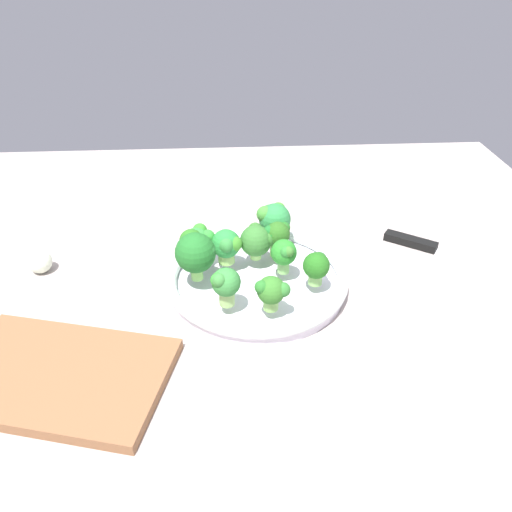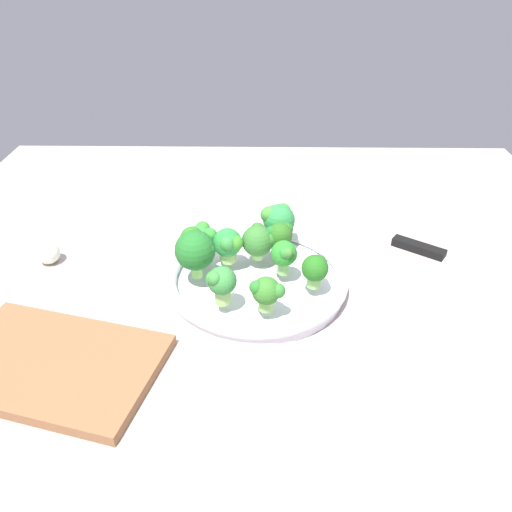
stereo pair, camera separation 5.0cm
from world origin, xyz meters
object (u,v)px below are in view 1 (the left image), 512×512
Objects in this scene: bowl at (256,279)px; broccoli_floret_6 at (195,251)px; broccoli_floret_0 at (272,291)px; broccoli_floret_1 at (317,266)px; broccoli_floret_3 at (256,240)px; broccoli_floret_4 at (198,241)px; broccoli_floret_5 at (227,245)px; cutting_board at (59,375)px; broccoli_floret_2 at (225,284)px; knife at (436,249)px; broccoli_floret_9 at (274,219)px; broccoli_floret_8 at (284,253)px; broccoli_floret_7 at (277,236)px; garlic_bulb at (40,261)px.

broccoli_floret_6 reaches higher than bowl.
broccoli_floret_1 is at bearing -140.96° from broccoli_floret_0.
broccoli_floret_0 and broccoli_floret_1 have the same top height.
broccoli_floret_1 is 11.57cm from broccoli_floret_3.
broccoli_floret_4 is 0.74× the size of broccoli_floret_6.
cutting_board is at bearing 44.12° from broccoli_floret_5.
broccoli_floret_5 is (-0.40, -10.98, -0.36)cm from broccoli_floret_2.
knife is 65.91cm from cutting_board.
broccoli_floret_4 is (18.25, -7.78, 0.37)cm from broccoli_floret_1.
bowl is 5.48× the size of broccoli_floret_0.
cutting_board is (30.36, 27.89, -6.78)cm from broccoli_floret_9.
broccoli_floret_8 is 0.80× the size of broccoli_floret_9.
cutting_board is (35.84, 15.20, -5.42)cm from broccoli_floret_1.
broccoli_floret_7 is at bearing -83.27° from broccoli_floret_8.
broccoli_floret_2 is at bearing 23.65° from knife.
broccoli_floret_5 is 1.02× the size of broccoli_floret_8.
cutting_board is (22.23, 21.56, -5.65)cm from broccoli_floret_5.
garlic_bulb is at bearing -10.45° from bowl.
broccoli_floret_1 is at bearing 26.57° from knife.
broccoli_floret_9 is (-8.52, -17.31, 0.76)cm from broccoli_floret_2.
broccoli_floret_2 is at bearing 18.29° from broccoli_floret_1.
broccoli_floret_4 is at bearing -91.80° from broccoli_floret_6.
broccoli_floret_4 is 1.01× the size of broccoli_floret_5.
broccoli_floret_8 is at bearing 159.50° from broccoli_floret_5.
broccoli_floret_9 is (0.79, -9.66, 0.93)cm from broccoli_floret_8.
broccoli_floret_4 is (9.17, -4.34, 5.02)cm from bowl.
broccoli_floret_3 is 6.10cm from broccoli_floret_8.
broccoli_floret_2 is 11.00cm from broccoli_floret_5.
broccoli_floret_3 is 36.95cm from garlic_bulb.
garlic_bulb is at bearing -25.20° from broccoli_floret_2.
broccoli_floret_9 is (5.48, -12.68, 1.36)cm from broccoli_floret_1.
broccoli_floret_3 is 0.82× the size of broccoli_floret_9.
broccoli_floret_1 is at bearing -157.01° from cutting_board.
broccoli_floret_5 reaches higher than knife.
broccoli_floret_8 is at bearing 132.04° from broccoli_floret_3.
garlic_bulb is (36.59, -2.58, -4.44)cm from broccoli_floret_3.
broccoli_floret_2 is at bearing 121.95° from broccoli_floret_6.
broccoli_floret_5 is at bearing -135.88° from cutting_board.
broccoli_floret_4 is 29.52cm from cutting_board.
broccoli_floret_9 is 0.31× the size of knife.
broccoli_floret_1 is at bearing 147.20° from broccoli_floret_8.
broccoli_floret_3 reaches higher than broccoli_floret_1.
broccoli_floret_4 is at bearing -1.42° from broccoli_floret_3.
broccoli_floret_1 is 46.67cm from garlic_bulb.
broccoli_floret_3 reaches higher than cutting_board.
broccoli_floret_9 is at bearing -176.34° from garlic_bulb.
broccoli_floret_8 is at bearing 17.43° from knife.
broccoli_floret_4 reaches higher than knife.
garlic_bulb reaches higher than cutting_board.
broccoli_floret_2 reaches higher than broccoli_floret_0.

